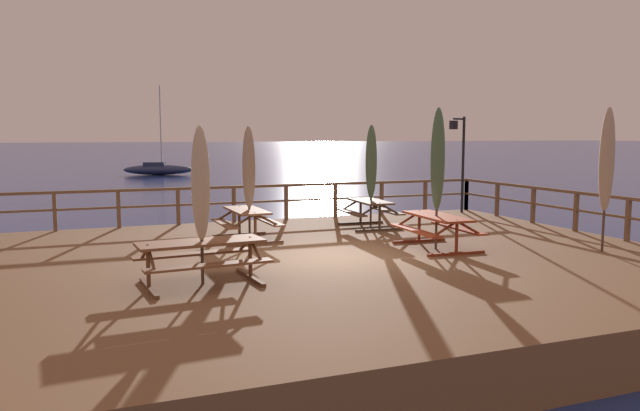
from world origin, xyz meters
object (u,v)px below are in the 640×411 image
picnic_table_mid_centre (437,224)px  patio_umbrella_tall_front (249,168)px  picnic_table_back_right (247,218)px  lamp_post_hooked (460,150)px  picnic_table_front_left (201,252)px  patio_umbrella_tall_mid_right (201,184)px  patio_umbrella_tall_back_left (371,162)px  patio_umbrella_short_front (438,160)px  picnic_table_mid_left (370,208)px  sailboat_distant (158,169)px  patio_umbrella_tall_mid_left (607,160)px

picnic_table_mid_centre → patio_umbrella_tall_front: 4.76m
picnic_table_mid_centre → picnic_table_back_right: 4.64m
picnic_table_back_right → lamp_post_hooked: bearing=18.4°
picnic_table_front_left → patio_umbrella_tall_mid_right: patio_umbrella_tall_mid_right is taller
patio_umbrella_tall_back_left → patio_umbrella_short_front: bearing=-91.3°
picnic_table_mid_centre → lamp_post_hooked: lamp_post_hooked is taller
patio_umbrella_short_front → lamp_post_hooked: (4.20, 5.39, 0.07)m
picnic_table_mid_centre → picnic_table_mid_left: same height
patio_umbrella_tall_back_left → lamp_post_hooked: lamp_post_hooked is taller
patio_umbrella_tall_mid_right → sailboat_distant: 44.84m
patio_umbrella_short_front → patio_umbrella_tall_mid_left: bearing=-26.0°
patio_umbrella_tall_back_left → lamp_post_hooked: bearing=23.6°
patio_umbrella_tall_mid_right → patio_umbrella_tall_mid_left: 8.91m
sailboat_distant → picnic_table_front_left: bearing=-95.4°
picnic_table_mid_centre → lamp_post_hooked: 6.91m
patio_umbrella_tall_back_left → sailboat_distant: bearing=92.1°
patio_umbrella_tall_back_left → patio_umbrella_tall_mid_left: bearing=-58.2°
picnic_table_back_right → patio_umbrella_tall_mid_right: size_ratio=0.67×
picnic_table_mid_centre → patio_umbrella_tall_back_left: bearing=89.8°
picnic_table_mid_centre → picnic_table_back_right: same height
patio_umbrella_short_front → lamp_post_hooked: size_ratio=1.00×
patio_umbrella_short_front → patio_umbrella_tall_back_left: size_ratio=1.12×
picnic_table_mid_centre → picnic_table_mid_left: bearing=90.6°
picnic_table_front_left → lamp_post_hooked: (9.82, 6.80, 1.55)m
picnic_table_mid_left → sailboat_distant: sailboat_distant is taller
picnic_table_front_left → patio_umbrella_tall_back_left: patio_umbrella_tall_back_left is taller
patio_umbrella_short_front → patio_umbrella_tall_back_left: bearing=88.7°
picnic_table_back_right → patio_umbrella_tall_back_left: 4.10m
patio_umbrella_short_front → sailboat_distant: 43.25m
lamp_post_hooked → sailboat_distant: size_ratio=0.41×
picnic_table_back_right → patio_umbrella_tall_front: 1.24m
sailboat_distant → patio_umbrella_tall_back_left: bearing=-87.9°
patio_umbrella_short_front → patio_umbrella_tall_mid_right: size_ratio=1.16×
picnic_table_back_right → patio_umbrella_tall_back_left: bearing=12.4°
lamp_post_hooked → patio_umbrella_tall_mid_left: bearing=-97.2°
picnic_table_mid_left → patio_umbrella_tall_front: bearing=-168.0°
patio_umbrella_tall_mid_left → lamp_post_hooked: patio_umbrella_tall_mid_left is taller
patio_umbrella_tall_back_left → patio_umbrella_tall_front: bearing=-167.7°
picnic_table_mid_left → patio_umbrella_tall_front: patio_umbrella_tall_front is taller
picnic_table_mid_centre → patio_umbrella_tall_front: (-3.73, 2.69, 1.23)m
patio_umbrella_tall_front → patio_umbrella_tall_back_left: bearing=12.3°
picnic_table_front_left → patio_umbrella_tall_mid_right: (0.02, -0.02, 1.19)m
picnic_table_back_right → patio_umbrella_tall_back_left: (3.81, 0.84, 1.28)m
picnic_table_mid_left → patio_umbrella_tall_front: size_ratio=0.65×
patio_umbrella_short_front → patio_umbrella_tall_front: patio_umbrella_short_front is taller
patio_umbrella_tall_back_left → patio_umbrella_tall_mid_left: patio_umbrella_tall_mid_left is taller
picnic_table_mid_centre → picnic_table_front_left: bearing=-165.3°
patio_umbrella_tall_mid_right → patio_umbrella_tall_front: size_ratio=0.98×
picnic_table_front_left → sailboat_distant: size_ratio=0.29×
picnic_table_front_left → patio_umbrella_tall_mid_left: (8.93, -0.20, 1.47)m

